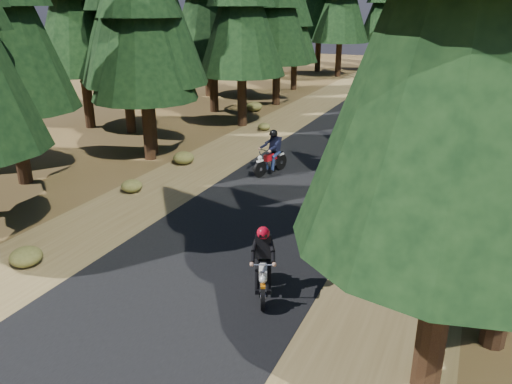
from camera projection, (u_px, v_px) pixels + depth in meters
ground at (235, 244)px, 14.38m from camera, size 120.00×120.00×0.00m
road at (294, 189)px, 18.66m from camera, size 6.00×100.00×0.01m
shoulder_l at (188, 174)px, 20.41m from camera, size 3.20×100.00×0.01m
shoulder_r at (421, 208)px, 16.92m from camera, size 3.20×100.00×0.01m
log_near at (499, 199)px, 17.30m from camera, size 4.15×4.42×0.32m
understory_shrubs at (352, 167)px, 20.40m from camera, size 16.02×28.68×0.68m
rider_lead at (263, 274)px, 11.69m from camera, size 1.25×1.96×1.68m
rider_follow at (271, 159)px, 20.24m from camera, size 1.19×2.11×1.80m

